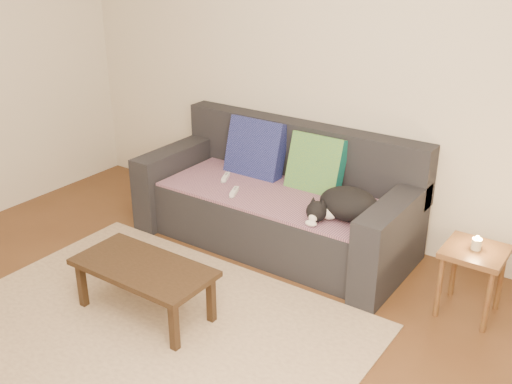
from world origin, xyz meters
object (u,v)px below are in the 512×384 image
Objects in this scene: wii_remote_b at (234,192)px; coffee_table at (144,272)px; cat at (346,205)px; wii_remote_a at (226,177)px; side_table at (474,261)px; sofa at (278,203)px.

wii_remote_b is 1.05m from coffee_table.
cat is at bearing -106.40° from wii_remote_b.
side_table is at bearing -115.22° from wii_remote_a.
cat is at bearing -176.68° from side_table.
wii_remote_b reaches higher than coffee_table.
side_table is (0.85, 0.05, -0.17)m from cat.
wii_remote_a is 1.27m from coffee_table.
wii_remote_a is at bearing 103.80° from coffee_table.
coffee_table is at bearing 162.42° from wii_remote_b.
wii_remote_b is (0.23, -0.19, 0.00)m from wii_remote_a.
sofa is 1.32m from coffee_table.
sofa is at bearing -58.67° from wii_remote_b.
wii_remote_a is at bearing 178.12° from side_table.
wii_remote_a is 1.00× the size of wii_remote_b.
side_table is 2.02m from coffee_table.
side_table is at bearing -5.62° from sofa.
sofa is 14.00× the size of wii_remote_a.
side_table is at bearing -107.37° from wii_remote_b.
wii_remote_b is 1.73m from side_table.
cat is 0.88m from wii_remote_b.
wii_remote_b is at bearing -126.99° from sofa.
wii_remote_a is 0.30m from wii_remote_b.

